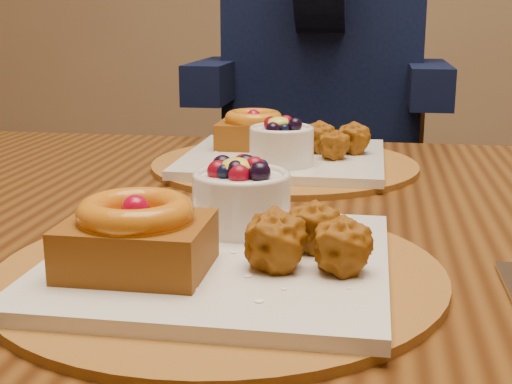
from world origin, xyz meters
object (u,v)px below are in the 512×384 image
dining_table (260,272)px  place_setting_far (282,152)px  place_setting_near (217,246)px  diner (325,18)px  chair_far (360,227)px

dining_table → place_setting_far: size_ratio=4.21×
dining_table → place_setting_near: size_ratio=4.21×
dining_table → place_setting_near: (-0.00, -0.21, 0.10)m
place_setting_near → place_setting_far: 0.43m
place_setting_near → diner: (0.01, 1.13, 0.18)m
place_setting_near → chair_far: (0.11, 1.08, -0.31)m
place_setting_far → chair_far: (0.11, 0.65, -0.31)m
place_setting_near → chair_far: chair_far is taller
dining_table → place_setting_far: (-0.00, 0.22, 0.10)m
place_setting_far → chair_far: chair_far is taller
dining_table → diner: diner is taller
place_setting_far → chair_far: bearing=80.8°
dining_table → diner: 0.96m
dining_table → place_setting_near: 0.24m
place_setting_near → diner: size_ratio=0.42×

